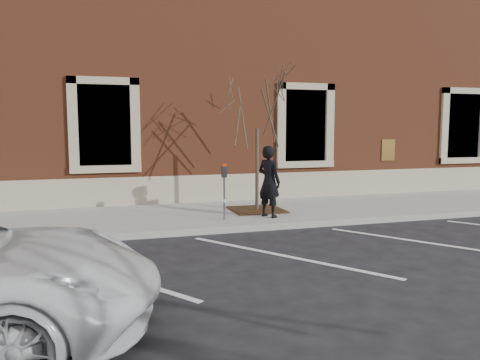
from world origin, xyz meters
name	(u,v)px	position (x,y,z in m)	size (l,w,h in m)	color
ground	(248,231)	(0.00, 0.00, 0.00)	(120.00, 120.00, 0.00)	#28282B
sidewalk_near	(227,214)	(0.00, 1.75, 0.07)	(40.00, 3.50, 0.15)	#ACA9A1
curb_near	(248,228)	(0.00, -0.05, 0.07)	(40.00, 0.12, 0.15)	#9E9E99
parking_stripes	(284,256)	(0.00, -2.20, 0.00)	(28.00, 4.40, 0.01)	silver
building_civic	(185,83)	(0.00, 7.74, 4.00)	(40.00, 8.62, 8.00)	brown
man	(269,181)	(0.78, 0.72, 1.03)	(0.64, 0.42, 1.75)	black
parking_meter	(224,181)	(-0.36, 0.70, 1.08)	(0.12, 0.09, 1.34)	#595B60
tree_grate	(257,210)	(0.79, 1.67, 0.17)	(1.34, 1.34, 0.03)	#3E2613
sapling	(257,105)	(0.79, 1.67, 2.91)	(2.37, 2.37, 3.94)	#4E3B2F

